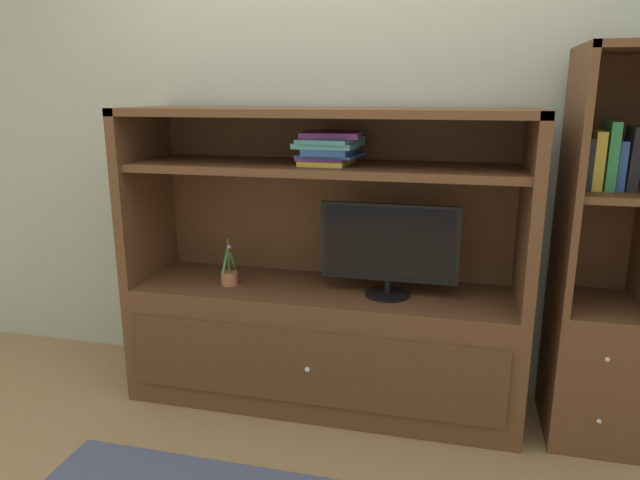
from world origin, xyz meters
TOP-DOWN VIEW (x-y plane):
  - ground_plane at (0.00, 0.00)m, footprint 8.00×8.00m
  - painted_rear_wall at (0.00, 0.75)m, footprint 6.00×0.10m
  - media_console at (0.00, 0.41)m, footprint 1.88×0.56m
  - tv_monitor at (0.32, 0.36)m, footprint 0.63×0.21m
  - potted_plant at (-0.45, 0.33)m, footprint 0.08×0.10m
  - magazine_stack at (0.03, 0.40)m, footprint 0.29×0.35m
  - bookshelf_tall at (1.23, 0.41)m, footprint 0.37×0.48m
  - upright_book_row at (1.20, 0.40)m, footprint 0.21×0.18m

SIDE VIEW (x-z plane):
  - ground_plane at x=0.00m, z-range 0.00..0.00m
  - media_console at x=0.00m, z-range -0.26..1.17m
  - bookshelf_tall at x=1.23m, z-range -0.27..1.42m
  - potted_plant at x=-0.45m, z-range 0.51..0.74m
  - tv_monitor at x=0.32m, z-range 0.60..1.03m
  - upright_book_row at x=1.20m, z-range 1.09..1.37m
  - magazine_stack at x=0.03m, z-range 1.19..1.33m
  - painted_rear_wall at x=0.00m, z-range 0.00..2.80m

